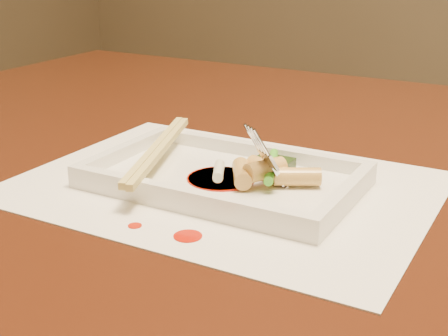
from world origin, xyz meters
The scene contains 22 objects.
table centered at (0.00, 0.00, 0.65)m, with size 1.40×0.90×0.75m.
placemat centered at (-0.05, -0.14, 0.75)m, with size 0.40×0.30×0.00m, color white.
sauce_splatter_a centered at (-0.02, -0.25, 0.75)m, with size 0.02×0.02×0.00m, color #BE1605.
sauce_splatter_b centered at (-0.07, -0.26, 0.75)m, with size 0.01×0.01×0.00m, color #BE1605.
plate_base centered at (-0.05, -0.14, 0.76)m, with size 0.26×0.16×0.01m, color white.
plate_rim_far centered at (-0.05, -0.06, 0.77)m, with size 0.26×0.01×0.01m, color white.
plate_rim_near centered at (-0.05, -0.21, 0.77)m, with size 0.26×0.01×0.01m, color white.
plate_rim_left centered at (-0.17, -0.14, 0.77)m, with size 0.01×0.14×0.01m, color white.
plate_rim_right centered at (0.08, -0.14, 0.77)m, with size 0.01×0.14×0.01m, color white.
veg_piece centered at (-0.01, -0.10, 0.77)m, with size 0.04×0.03×0.01m, color black.
scallion_white centered at (-0.04, -0.15, 0.77)m, with size 0.01×0.01×0.04m, color #EAEACC.
scallion_green centered at (0.00, -0.12, 0.77)m, with size 0.01×0.01×0.09m, color green.
chopstick_a centered at (-0.13, -0.14, 0.78)m, with size 0.01×0.22×0.01m, color #D2C069.
chopstick_b centered at (-0.12, -0.14, 0.78)m, with size 0.01×0.22×0.01m, color #D2C069.
fork centered at (0.02, -0.12, 0.83)m, with size 0.09×0.10×0.14m, color silver, non-canonical shape.
sauce_blob_0 centered at (-0.05, -0.14, 0.76)m, with size 0.07×0.07×0.00m, color #BE1605.
sauce_blob_1 centered at (-0.05, -0.14, 0.76)m, with size 0.04×0.04×0.00m, color #BE1605.
sauce_blob_2 centered at (-0.05, -0.14, 0.76)m, with size 0.07×0.07×0.00m, color #BE1605.
rice_cake_0 centered at (-0.02, -0.14, 0.77)m, with size 0.02×0.02×0.05m, color tan.
rice_cake_1 centered at (0.03, -0.13, 0.77)m, with size 0.02×0.02×0.04m, color tan.
rice_cake_2 centered at (0.00, -0.14, 0.78)m, with size 0.02×0.02×0.04m, color tan.
rice_cake_3 centered at (-0.01, -0.12, 0.77)m, with size 0.02×0.02×0.05m, color tan.
Camera 1 is at (0.23, -0.64, 0.98)m, focal length 50.00 mm.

